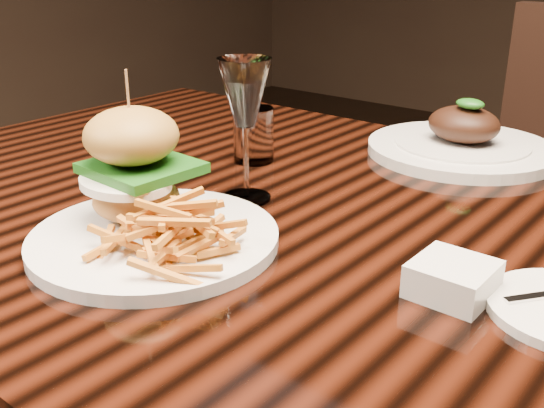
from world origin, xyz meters
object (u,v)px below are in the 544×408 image
Objects in this scene: burger_plate at (149,202)px; far_dish at (462,144)px; wine_glass at (245,98)px; dining_table at (364,284)px.

burger_plate reaches higher than far_dish.
dining_table is at bearing 5.26° from wine_glass.
dining_table is 5.20× the size of far_dish.
far_dish is (-0.04, 0.36, 0.10)m from dining_table.
wine_glass reaches higher than far_dish.
burger_plate is at bearing -133.04° from dining_table.
burger_plate reaches higher than dining_table.
dining_table is 5.55× the size of burger_plate.
dining_table is 0.29m from burger_plate.
wine_glass is 0.62× the size of far_dish.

